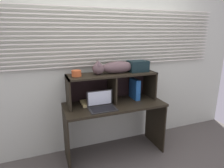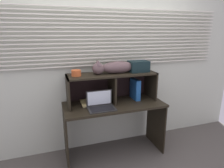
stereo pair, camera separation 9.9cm
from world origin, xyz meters
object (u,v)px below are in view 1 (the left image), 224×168
object	(u,v)px
cat	(114,67)
book_stack	(87,103)
small_basket	(76,73)
laptop	(102,105)
binder_upright	(135,89)
storage_box	(138,66)

from	to	relation	value
cat	book_stack	world-z (taller)	cat
cat	small_basket	xyz separation A→B (m)	(-0.49, 0.00, -0.04)
laptop	binder_upright	distance (m)	0.58
laptop	book_stack	world-z (taller)	laptop
laptop	storage_box	distance (m)	0.73
cat	laptop	bearing A→B (deg)	-142.79
cat	book_stack	xyz separation A→B (m)	(-0.38, 0.00, -0.44)
binder_upright	small_basket	size ratio (longest dim) A/B	2.40
small_basket	cat	bearing A→B (deg)	-0.00
small_basket	storage_box	size ratio (longest dim) A/B	0.45
storage_box	cat	bearing A→B (deg)	-180.00
binder_upright	small_basket	xyz separation A→B (m)	(-0.80, 0.00, 0.28)
cat	book_stack	bearing A→B (deg)	179.33
book_stack	storage_box	world-z (taller)	storage_box
storage_box	laptop	bearing A→B (deg)	-162.74
cat	binder_upright	size ratio (longest dim) A/B	2.85
laptop	storage_box	size ratio (longest dim) A/B	1.27
cat	small_basket	size ratio (longest dim) A/B	6.84
binder_upright	small_basket	world-z (taller)	small_basket
binder_upright	storage_box	distance (m)	0.32
book_stack	laptop	bearing A→B (deg)	-52.38
book_stack	storage_box	xyz separation A→B (m)	(0.72, -0.00, 0.44)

